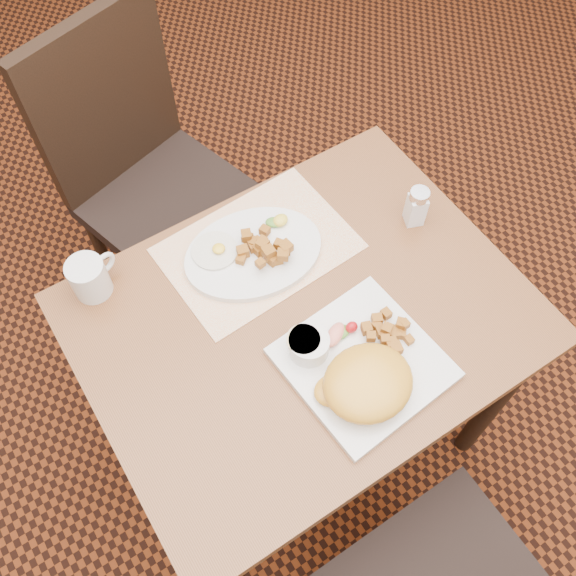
# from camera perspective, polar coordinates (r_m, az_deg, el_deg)

# --- Properties ---
(ground) EXTENTS (8.00, 8.00, 0.00)m
(ground) POSITION_cam_1_polar(r_m,az_deg,el_deg) (2.01, 0.97, -12.64)
(ground) COLOR black
(ground) RESTS_ON ground
(table) EXTENTS (0.90, 0.70, 0.75)m
(table) POSITION_cam_1_polar(r_m,az_deg,el_deg) (1.42, 1.35, -4.57)
(table) COLOR brown
(table) RESTS_ON ground
(chair_far) EXTENTS (0.52, 0.53, 0.97)m
(chair_far) POSITION_cam_1_polar(r_m,az_deg,el_deg) (1.87, -12.48, 10.22)
(chair_far) COLOR black
(chair_far) RESTS_ON ground
(placemat) EXTENTS (0.42, 0.30, 0.00)m
(placemat) POSITION_cam_1_polar(r_m,az_deg,el_deg) (1.41, -2.69, 3.56)
(placemat) COLOR white
(placemat) RESTS_ON table
(plate_square) EXTENTS (0.30, 0.30, 0.02)m
(plate_square) POSITION_cam_1_polar(r_m,az_deg,el_deg) (1.27, 6.68, -6.63)
(plate_square) COLOR silver
(plate_square) RESTS_ON table
(plate_oval) EXTENTS (0.34, 0.27, 0.02)m
(plate_oval) POSITION_cam_1_polar(r_m,az_deg,el_deg) (1.39, -3.09, 3.12)
(plate_oval) COLOR silver
(plate_oval) RESTS_ON placemat
(hollandaise_mound) EXTENTS (0.18, 0.16, 0.06)m
(hollandaise_mound) POSITION_cam_1_polar(r_m,az_deg,el_deg) (1.22, 7.03, -8.42)
(hollandaise_mound) COLOR gold
(hollandaise_mound) RESTS_ON plate_square
(ramekin) EXTENTS (0.08, 0.08, 0.04)m
(ramekin) POSITION_cam_1_polar(r_m,az_deg,el_deg) (1.25, 1.82, -5.04)
(ramekin) COLOR silver
(ramekin) RESTS_ON plate_square
(garnish_sq) EXTENTS (0.08, 0.06, 0.03)m
(garnish_sq) POSITION_cam_1_polar(r_m,az_deg,el_deg) (1.28, 4.66, -3.95)
(garnish_sq) COLOR #387223
(garnish_sq) RESTS_ON plate_square
(fried_egg) EXTENTS (0.10, 0.10, 0.02)m
(fried_egg) POSITION_cam_1_polar(r_m,az_deg,el_deg) (1.39, -6.49, 3.34)
(fried_egg) COLOR white
(fried_egg) RESTS_ON plate_oval
(garnish_ov) EXTENTS (0.06, 0.05, 0.02)m
(garnish_ov) POSITION_cam_1_polar(r_m,az_deg,el_deg) (1.42, -0.89, 5.98)
(garnish_ov) COLOR #387223
(garnish_ov) RESTS_ON plate_oval
(salt_shaker) EXTENTS (0.05, 0.05, 0.10)m
(salt_shaker) POSITION_cam_1_polar(r_m,az_deg,el_deg) (1.44, 11.35, 7.15)
(salt_shaker) COLOR white
(salt_shaker) RESTS_ON table
(coffee_mug) EXTENTS (0.11, 0.08, 0.09)m
(coffee_mug) POSITION_cam_1_polar(r_m,az_deg,el_deg) (1.38, -17.20, 0.91)
(coffee_mug) COLOR silver
(coffee_mug) RESTS_ON table
(home_fries_sq) EXTENTS (0.09, 0.10, 0.03)m
(home_fries_sq) POSITION_cam_1_polar(r_m,az_deg,el_deg) (1.29, 8.92, -3.90)
(home_fries_sq) COLOR #A8631B
(home_fries_sq) RESTS_ON plate_square
(home_fries_ov) EXTENTS (0.12, 0.12, 0.04)m
(home_fries_ov) POSITION_cam_1_polar(r_m,az_deg,el_deg) (1.37, -2.16, 3.56)
(home_fries_ov) COLOR #A8631B
(home_fries_ov) RESTS_ON plate_oval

